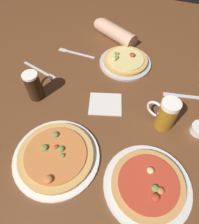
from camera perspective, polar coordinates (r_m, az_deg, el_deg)
name	(u,v)px	position (r m, az deg, el deg)	size (l,w,h in m)	color
ground_plane	(100,117)	(0.94, 0.00, -1.26)	(2.40, 2.40, 0.03)	brown
pizza_plate_near	(56,156)	(0.83, -11.96, -11.89)	(0.34, 0.34, 0.05)	silver
pizza_plate_far	(125,61)	(1.16, 7.16, 13.83)	(0.28, 0.28, 0.05)	#B2B2B7
pizza_plate_side	(148,185)	(0.79, 13.22, -19.05)	(0.32, 0.32, 0.05)	silver
beer_mug_dark	(34,85)	(0.99, -17.77, 7.14)	(0.09, 0.11, 0.14)	black
beer_mug_amber	(166,114)	(0.88, 17.94, -0.53)	(0.13, 0.08, 0.15)	#9E6619
napkin_folded	(105,104)	(0.96, 1.64, 2.32)	(0.15, 0.13, 0.01)	silver
fork_left	(40,70)	(1.16, -16.23, 11.07)	(0.22, 0.08, 0.01)	silver
knife_right	(187,96)	(1.08, 23.02, 4.04)	(0.22, 0.07, 0.01)	silver
fork_spare	(75,53)	(1.24, -6.68, 15.99)	(0.22, 0.03, 0.01)	silver
diner_arm	(113,31)	(1.34, 3.67, 21.51)	(0.30, 0.19, 0.08)	tan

